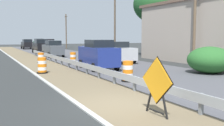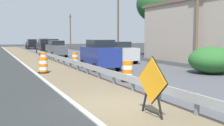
% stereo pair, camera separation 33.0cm
% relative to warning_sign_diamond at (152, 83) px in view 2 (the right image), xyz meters
% --- Properties ---
extents(ground_plane, '(160.00, 160.00, 0.00)m').
position_rel_warning_sign_diamond_xyz_m(ground_plane, '(-0.55, 1.76, -1.04)').
color(ground_plane, '#2B2D2D').
extents(median_dirt_strip, '(3.24, 120.00, 0.01)m').
position_rel_warning_sign_diamond_xyz_m(median_dirt_strip, '(-0.13, 1.76, -1.04)').
color(median_dirt_strip, '#706047').
rests_on(median_dirt_strip, ground).
extents(curb_near_edge, '(0.20, 120.00, 0.11)m').
position_rel_warning_sign_diamond_xyz_m(curb_near_edge, '(-1.85, 1.76, -1.03)').
color(curb_near_edge, '#ADADA8').
rests_on(curb_near_edge, ground).
extents(guardrail_median, '(0.18, 49.99, 0.71)m').
position_rel_warning_sign_diamond_xyz_m(guardrail_median, '(1.26, 4.62, -0.52)').
color(guardrail_median, '#999EA3').
rests_on(guardrail_median, ground).
extents(warning_sign_diamond, '(0.13, 1.54, 1.90)m').
position_rel_warning_sign_diamond_xyz_m(warning_sign_diamond, '(0.00, 0.00, 0.00)').
color(warning_sign_diamond, black).
rests_on(warning_sign_diamond, ground).
extents(traffic_barrel_nearest, '(0.73, 0.73, 1.15)m').
position_rel_warning_sign_diamond_xyz_m(traffic_barrel_nearest, '(2.34, 6.03, -0.52)').
color(traffic_barrel_nearest, orange).
rests_on(traffic_barrel_nearest, ground).
extents(traffic_barrel_close, '(0.73, 0.73, 1.09)m').
position_rel_warning_sign_diamond_xyz_m(traffic_barrel_close, '(-1.28, 11.52, -0.55)').
color(traffic_barrel_close, orange).
rests_on(traffic_barrel_close, ground).
extents(traffic_barrel_mid, '(0.66, 0.66, 1.07)m').
position_rel_warning_sign_diamond_xyz_m(traffic_barrel_mid, '(2.50, 16.50, -0.55)').
color(traffic_barrel_mid, orange).
rests_on(traffic_barrel_mid, ground).
extents(traffic_barrel_far, '(0.69, 0.69, 0.97)m').
position_rel_warning_sign_diamond_xyz_m(traffic_barrel_far, '(0.06, 18.76, -0.60)').
color(traffic_barrel_far, orange).
rests_on(traffic_barrel_far, ground).
extents(car_lead_near_lane, '(2.14, 4.61, 2.26)m').
position_rel_warning_sign_diamond_xyz_m(car_lead_near_lane, '(3.09, 12.04, 0.09)').
color(car_lead_near_lane, navy).
rests_on(car_lead_near_lane, ground).
extents(car_trailing_near_lane, '(2.09, 4.73, 2.01)m').
position_rel_warning_sign_diamond_xyz_m(car_trailing_near_lane, '(6.51, 53.45, -0.03)').
color(car_trailing_near_lane, '#195128').
rests_on(car_trailing_near_lane, ground).
extents(car_lead_far_lane, '(1.95, 4.77, 2.00)m').
position_rel_warning_sign_diamond_xyz_m(car_lead_far_lane, '(3.02, 26.31, -0.04)').
color(car_lead_far_lane, '#4C5156').
rests_on(car_lead_far_lane, ground).
extents(car_mid_far_lane, '(2.02, 4.15, 2.01)m').
position_rel_warning_sign_diamond_xyz_m(car_mid_far_lane, '(6.81, 44.94, -0.03)').
color(car_mid_far_lane, maroon).
rests_on(car_mid_far_lane, ground).
extents(car_trailing_far_lane, '(2.06, 4.48, 1.95)m').
position_rel_warning_sign_diamond_xyz_m(car_trailing_far_lane, '(3.26, 48.87, -0.06)').
color(car_trailing_far_lane, black).
rests_on(car_trailing_far_lane, ground).
extents(car_distant_a, '(2.08, 4.52, 2.02)m').
position_rel_warning_sign_diamond_xyz_m(car_distant_a, '(6.82, 16.04, -0.03)').
color(car_distant_a, silver).
rests_on(car_distant_a, ground).
extents(car_distant_b, '(2.03, 4.39, 2.08)m').
position_rel_warning_sign_diamond_xyz_m(car_distant_b, '(3.05, 34.07, 0.00)').
color(car_distant_b, black).
rests_on(car_distant_b, ground).
extents(car_distant_c, '(2.06, 4.48, 1.93)m').
position_rel_warning_sign_diamond_xyz_m(car_distant_c, '(6.81, 21.55, -0.07)').
color(car_distant_c, navy).
rests_on(car_distant_c, ground).
extents(roadside_shop_near, '(8.15, 16.53, 6.05)m').
position_rel_warning_sign_diamond_xyz_m(roadside_shop_near, '(15.86, 11.96, 2.00)').
color(roadside_shop_near, '#AD9E8E').
rests_on(roadside_shop_near, ground).
extents(utility_pole_near, '(0.24, 1.80, 7.09)m').
position_rel_warning_sign_diamond_xyz_m(utility_pole_near, '(11.46, 10.73, 2.66)').
color(utility_pole_near, brown).
rests_on(utility_pole_near, ground).
extents(utility_pole_mid, '(0.24, 1.80, 9.46)m').
position_rel_warning_sign_diamond_xyz_m(utility_pole_mid, '(11.50, 26.01, 3.85)').
color(utility_pole_mid, brown).
rests_on(utility_pole_mid, ground).
extents(utility_pole_far, '(0.24, 1.80, 7.07)m').
position_rel_warning_sign_diamond_xyz_m(utility_pole_far, '(10.90, 47.37, 2.65)').
color(utility_pole_far, brown).
rests_on(utility_pole_far, ground).
extents(bush_roadside, '(3.05, 3.05, 1.83)m').
position_rel_warning_sign_diamond_xyz_m(bush_roadside, '(9.03, 6.54, -0.13)').
color(bush_roadside, '#286028').
rests_on(bush_roadside, ground).
extents(tree_roadside, '(5.07, 5.07, 8.80)m').
position_rel_warning_sign_diamond_xyz_m(tree_roadside, '(14.71, 21.60, 5.46)').
color(tree_roadside, '#4C3D2D').
rests_on(tree_roadside, ground).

